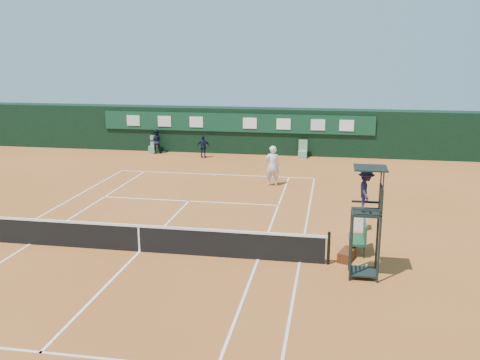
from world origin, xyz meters
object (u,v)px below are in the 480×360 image
Objects in this scene: umpire_chair at (367,199)px; player_bench at (360,236)px; cooler at (360,220)px; tennis_net at (139,238)px; player at (272,166)px.

player_bench is at bearing 89.93° from umpire_chair.
umpire_chair is 5.30× the size of cooler.
player_bench is 1.86× the size of cooler.
tennis_net is 7.74m from umpire_chair.
player_bench reaches higher than cooler.
player is at bearing 123.71° from cooler.
player_bench is (0.00, 2.03, -1.86)m from umpire_chair.
umpire_chair reaches higher than player_bench.
cooler is (0.09, 2.57, -0.27)m from player_bench.
player is at bearing 110.54° from umpire_chair.
tennis_net is 8.46m from cooler.
tennis_net reaches higher than cooler.
cooler is at bearing 112.09° from player.
cooler is at bearing 26.95° from tennis_net.
player_bench is at bearing -91.95° from cooler.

